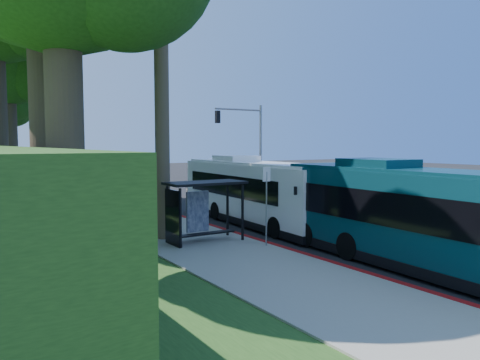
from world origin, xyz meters
TOP-DOWN VIEW (x-y plane):
  - ground at (0.00, 0.00)m, footprint 140.00×140.00m
  - sidewalk at (-7.30, 0.00)m, footprint 4.50×70.00m
  - red_curb at (-5.00, -4.00)m, footprint 0.25×30.00m
  - grass_verge at (-13.00, 5.00)m, footprint 8.00×70.00m
  - bus_shelter at (-7.26, -2.86)m, footprint 3.20×1.51m
  - stop_sign_pole at (-5.40, -5.00)m, footprint 0.35×0.06m
  - traffic_signal_pole at (3.78, 10.00)m, footprint 4.10×0.30m
  - tree_2 at (-11.89, 15.98)m, footprint 8.82×8.40m
  - white_bus at (-2.62, 0.05)m, footprint 3.09×11.63m
  - teal_bus at (-2.94, -10.06)m, footprint 3.08×12.00m
  - pickup at (0.42, 10.09)m, footprint 4.46×6.58m

SIDE VIEW (x-z plane):
  - ground at x=0.00m, z-range 0.00..0.00m
  - grass_verge at x=-13.00m, z-range 0.00..0.06m
  - sidewalk at x=-7.30m, z-range 0.00..0.12m
  - red_curb at x=-5.00m, z-range 0.00..0.13m
  - pickup at x=0.42m, z-range 0.00..1.67m
  - white_bus at x=-2.62m, z-range -0.04..3.39m
  - teal_bus at x=-2.94m, z-range -0.04..3.50m
  - bus_shelter at x=-7.26m, z-range 0.53..3.08m
  - stop_sign_pole at x=-5.40m, z-range 0.50..3.67m
  - traffic_signal_pole at x=3.78m, z-range 0.92..7.92m
  - tree_2 at x=-11.89m, z-range 2.92..18.04m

